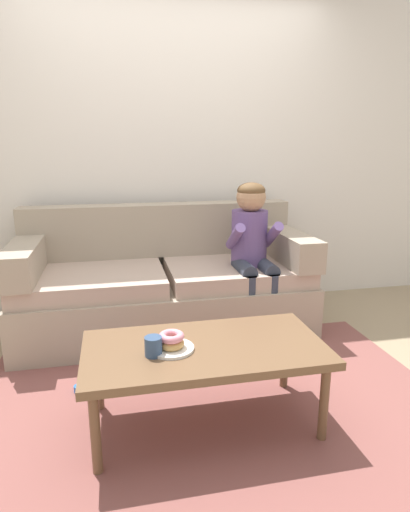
# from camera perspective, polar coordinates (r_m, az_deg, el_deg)

# --- Properties ---
(ground) EXTENTS (10.00, 10.00, 0.00)m
(ground) POSITION_cam_1_polar(r_m,az_deg,el_deg) (2.65, 0.21, -16.29)
(ground) COLOR #9E896B
(wall_back) EXTENTS (8.00, 0.10, 2.80)m
(wall_back) POSITION_cam_1_polar(r_m,az_deg,el_deg) (3.66, -4.63, 15.10)
(wall_back) COLOR silver
(wall_back) RESTS_ON ground
(area_rug) EXTENTS (2.50, 1.75, 0.01)m
(area_rug) POSITION_cam_1_polar(r_m,az_deg,el_deg) (2.44, 1.53, -19.10)
(area_rug) COLOR brown
(area_rug) RESTS_ON ground
(couch) EXTENTS (2.09, 0.90, 0.91)m
(couch) POSITION_cam_1_polar(r_m,az_deg,el_deg) (3.25, -5.36, -3.90)
(couch) COLOR tan
(couch) RESTS_ON ground
(coffee_table) EXTENTS (1.15, 0.59, 0.43)m
(coffee_table) POSITION_cam_1_polar(r_m,az_deg,el_deg) (2.12, -0.03, -12.74)
(coffee_table) COLOR brown
(coffee_table) RESTS_ON ground
(person_child) EXTENTS (0.34, 0.58, 1.10)m
(person_child) POSITION_cam_1_polar(r_m,az_deg,el_deg) (3.10, 6.28, 1.61)
(person_child) COLOR #664C84
(person_child) RESTS_ON ground
(plate) EXTENTS (0.21, 0.21, 0.01)m
(plate) POSITION_cam_1_polar(r_m,az_deg,el_deg) (2.06, -4.43, -12.08)
(plate) COLOR white
(plate) RESTS_ON coffee_table
(donut) EXTENTS (0.12, 0.12, 0.04)m
(donut) POSITION_cam_1_polar(r_m,az_deg,el_deg) (2.05, -4.44, -11.45)
(donut) COLOR tan
(donut) RESTS_ON plate
(donut_second) EXTENTS (0.16, 0.16, 0.04)m
(donut_second) POSITION_cam_1_polar(r_m,az_deg,el_deg) (2.03, -4.46, -10.54)
(donut_second) COLOR pink
(donut_second) RESTS_ON donut
(mug) EXTENTS (0.08, 0.08, 0.09)m
(mug) POSITION_cam_1_polar(r_m,az_deg,el_deg) (2.00, -6.83, -11.76)
(mug) COLOR #334C72
(mug) RESTS_ON coffee_table
(toy_controller) EXTENTS (0.23, 0.09, 0.05)m
(toy_controller) POSITION_cam_1_polar(r_m,az_deg,el_deg) (2.62, -14.37, -16.53)
(toy_controller) COLOR blue
(toy_controller) RESTS_ON ground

